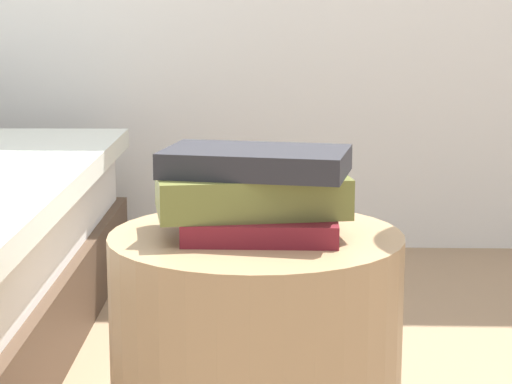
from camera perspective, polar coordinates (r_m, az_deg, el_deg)
book_maroon at (r=1.51m, az=0.32°, el=-1.91°), size 0.24×0.20×0.03m
book_olive at (r=1.51m, az=-0.32°, el=-0.04°), size 0.32×0.22×0.06m
book_charcoal at (r=1.50m, az=-0.01°, el=1.83°), size 0.30×0.21×0.04m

